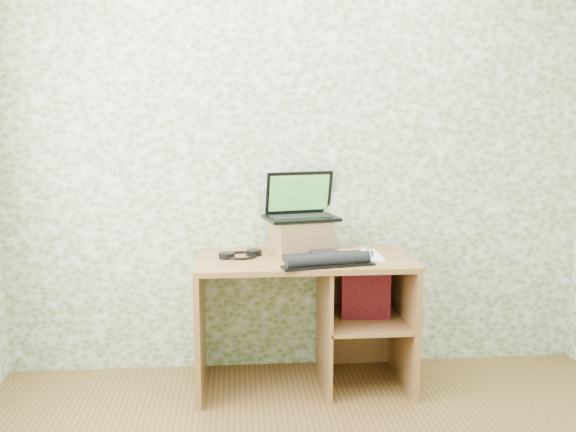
{
  "coord_description": "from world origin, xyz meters",
  "views": [
    {
      "loc": [
        -0.37,
        -2.05,
        1.57
      ],
      "look_at": [
        -0.09,
        1.39,
        1.0
      ],
      "focal_mm": 40.0,
      "sensor_mm": 36.0,
      "label": 1
    }
  ],
  "objects": [
    {
      "name": "riser",
      "position": [
        -0.0,
        1.58,
        0.85
      ],
      "size": [
        0.37,
        0.33,
        0.19
      ],
      "primitive_type": "cube",
      "rotation": [
        0.0,
        0.0,
        0.22
      ],
      "color": "brown",
      "rests_on": "desk"
    },
    {
      "name": "red_box",
      "position": [
        0.36,
        1.44,
        0.56
      ],
      "size": [
        0.28,
        0.11,
        0.33
      ],
      "primitive_type": "cube",
      "rotation": [
        0.0,
        0.0,
        -0.07
      ],
      "color": "maroon",
      "rests_on": "desk"
    },
    {
      "name": "pen",
      "position": [
        0.39,
        1.44,
        0.77
      ],
      "size": [
        0.03,
        0.15,
        0.01
      ],
      "primitive_type": "cylinder",
      "rotation": [
        1.57,
        0.0,
        -0.17
      ],
      "color": "black",
      "rests_on": "notepad"
    },
    {
      "name": "mouse",
      "position": [
        0.34,
        1.44,
        0.78
      ],
      "size": [
        0.08,
        0.11,
        0.03
      ],
      "primitive_type": "ellipsoid",
      "rotation": [
        0.0,
        0.0,
        -0.21
      ],
      "color": "#B4B4B7",
      "rests_on": "notepad"
    },
    {
      "name": "wall_back",
      "position": [
        0.0,
        1.75,
        1.3
      ],
      "size": [
        3.5,
        0.0,
        3.5
      ],
      "primitive_type": "plane",
      "rotation": [
        1.57,
        0.0,
        0.0
      ],
      "color": "white",
      "rests_on": "ground"
    },
    {
      "name": "laptop",
      "position": [
        -0.0,
        1.63,
        1.0
      ],
      "size": [
        0.45,
        0.36,
        0.27
      ],
      "rotation": [
        0.0,
        0.0,
        0.22
      ],
      "color": "black",
      "rests_on": "riser"
    },
    {
      "name": "headphones",
      "position": [
        -0.35,
        1.49,
        0.76
      ],
      "size": [
        0.24,
        0.24,
        0.03
      ],
      "rotation": [
        0.0,
        0.0,
        0.4
      ],
      "color": "black",
      "rests_on": "desk"
    },
    {
      "name": "desk",
      "position": [
        0.08,
        1.47,
        0.48
      ],
      "size": [
        1.2,
        0.6,
        0.75
      ],
      "color": "brown",
      "rests_on": "floor"
    },
    {
      "name": "keyboard",
      "position": [
        0.11,
        1.29,
        0.77
      ],
      "size": [
        0.51,
        0.34,
        0.07
      ],
      "rotation": [
        0.0,
        0.0,
        0.2
      ],
      "color": "black",
      "rests_on": "desk"
    },
    {
      "name": "notepad",
      "position": [
        0.32,
        1.42,
        0.76
      ],
      "size": [
        0.21,
        0.3,
        0.01
      ],
      "primitive_type": "cube",
      "rotation": [
        0.0,
        0.0,
        -0.01
      ],
      "color": "white",
      "rests_on": "desk"
    }
  ]
}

